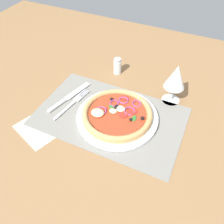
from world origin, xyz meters
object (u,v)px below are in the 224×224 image
at_px(plate, 118,116).
at_px(fork, 74,102).
at_px(pizza, 118,113).
at_px(knife, 70,96).
at_px(napkin, 41,127).
at_px(wine_glass, 176,78).
at_px(pepper_shaker, 117,66).

height_order(plate, fork, plate).
relative_size(pizza, knife, 1.17).
distance_m(fork, knife, 0.04).
bearing_deg(napkin, fork, 74.83).
relative_size(knife, napkin, 1.42).
bearing_deg(pizza, wine_glass, 49.66).
relative_size(plate, pepper_shaker, 4.06).
height_order(plate, wine_glass, wine_glass).
bearing_deg(wine_glass, pepper_shaker, 163.72).
xyz_separation_m(plate, fork, (-0.17, -0.00, -0.00)).
bearing_deg(napkin, pizza, 34.34).
height_order(fork, wine_glass, wine_glass).
xyz_separation_m(knife, pepper_shaker, (0.10, 0.21, 0.03)).
relative_size(napkin, pepper_shaker, 2.08).
bearing_deg(plate, fork, -179.54).
relative_size(knife, pepper_shaker, 2.95).
bearing_deg(pizza, pepper_shaker, 114.09).
bearing_deg(pizza, fork, -179.46).
relative_size(wine_glass, pepper_shaker, 2.22).
bearing_deg(fork, pepper_shaker, -6.90).
xyz_separation_m(knife, napkin, (-0.01, -0.16, -0.00)).
height_order(plate, pepper_shaker, pepper_shaker).
bearing_deg(fork, plate, -80.61).
bearing_deg(napkin, pepper_shaker, 74.42).
height_order(knife, napkin, knife).
height_order(pizza, pepper_shaker, pepper_shaker).
distance_m(knife, wine_glass, 0.38).
height_order(plate, pizza, pizza).
distance_m(knife, napkin, 0.16).
height_order(wine_glass, napkin, wine_glass).
xyz_separation_m(plate, pepper_shaker, (-0.11, 0.24, 0.02)).
distance_m(pizza, knife, 0.20).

